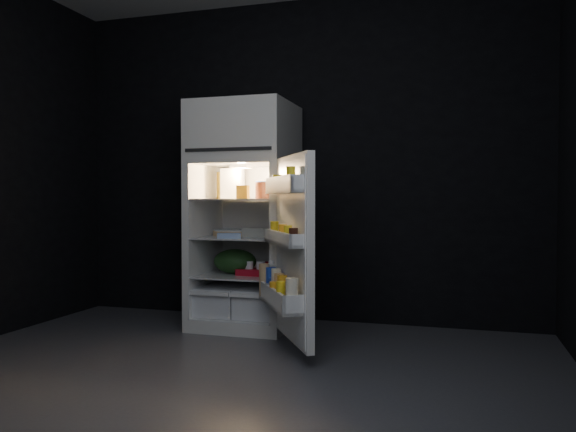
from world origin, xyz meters
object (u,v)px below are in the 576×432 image
(milk_jug, at_px, (233,184))
(yogurt_tray, at_px, (256,272))
(fridge_door, at_px, (289,251))
(refrigerator, at_px, (246,208))
(egg_carton, at_px, (259,232))

(milk_jug, height_order, yogurt_tray, milk_jug)
(fridge_door, height_order, yogurt_tray, fridge_door)
(refrigerator, relative_size, yogurt_tray, 6.22)
(egg_carton, relative_size, yogurt_tray, 0.90)
(egg_carton, bearing_deg, refrigerator, 149.42)
(refrigerator, bearing_deg, egg_carton, -24.13)
(milk_jug, relative_size, egg_carton, 0.94)
(refrigerator, distance_m, fridge_door, 0.94)
(fridge_door, bearing_deg, refrigerator, 129.38)
(refrigerator, height_order, milk_jug, refrigerator)
(refrigerator, bearing_deg, yogurt_tray, -38.38)
(egg_carton, bearing_deg, yogurt_tray, -117.37)
(milk_jug, bearing_deg, yogurt_tray, -28.17)
(yogurt_tray, bearing_deg, refrigerator, 145.11)
(milk_jug, xyz_separation_m, egg_carton, (0.25, -0.06, -0.38))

